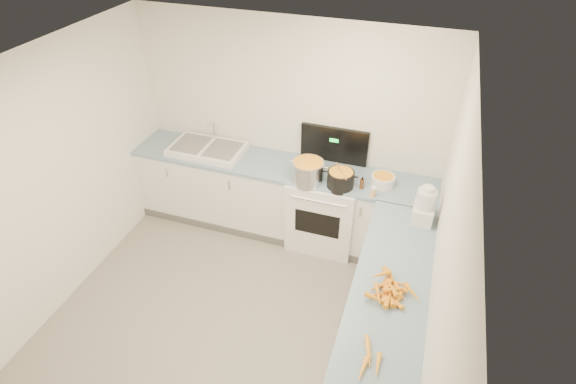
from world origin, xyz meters
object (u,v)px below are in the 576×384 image
(stove, at_px, (325,208))
(sink, at_px, (207,149))
(black_pot, at_px, (341,180))
(steel_pot, at_px, (308,172))
(extract_bottle, at_px, (362,184))
(food_processor, at_px, (424,207))
(spice_jar, at_px, (373,193))
(mixing_bowl, at_px, (383,180))

(stove, xyz_separation_m, sink, (-1.45, 0.02, 0.50))
(sink, xyz_separation_m, black_pot, (1.64, -0.19, 0.04))
(steel_pot, distance_m, extract_bottle, 0.58)
(black_pot, bearing_deg, food_processor, -19.47)
(steel_pot, distance_m, spice_jar, 0.71)
(stove, bearing_deg, mixing_bowl, -0.38)
(stove, xyz_separation_m, black_pot, (0.19, -0.17, 0.55))
(spice_jar, distance_m, food_processor, 0.57)
(steel_pot, bearing_deg, food_processor, -14.02)
(stove, height_order, extract_bottle, stove)
(stove, height_order, spice_jar, stove)
(mixing_bowl, relative_size, food_processor, 0.62)
(extract_bottle, xyz_separation_m, spice_jar, (0.14, -0.10, -0.01))
(food_processor, bearing_deg, spice_jar, 155.15)
(mixing_bowl, height_order, food_processor, food_processor)
(sink, xyz_separation_m, food_processor, (2.50, -0.49, 0.13))
(stove, bearing_deg, black_pot, -42.26)
(stove, relative_size, black_pot, 4.86)
(mixing_bowl, bearing_deg, steel_pot, -167.61)
(stove, distance_m, extract_bottle, 0.68)
(stove, xyz_separation_m, food_processor, (1.05, -0.48, 0.63))
(sink, height_order, black_pot, sink)
(mixing_bowl, xyz_separation_m, food_processor, (0.44, -0.47, 0.11))
(black_pot, distance_m, food_processor, 0.92)
(sink, relative_size, steel_pot, 2.53)
(stove, distance_m, sink, 1.54)
(black_pot, relative_size, mixing_bowl, 1.15)
(black_pot, xyz_separation_m, mixing_bowl, (0.42, 0.17, -0.02))
(stove, xyz_separation_m, mixing_bowl, (0.61, -0.00, 0.52))
(sink, height_order, extract_bottle, sink)
(sink, relative_size, mixing_bowl, 3.53)
(mixing_bowl, bearing_deg, sink, 179.45)
(steel_pot, xyz_separation_m, food_processor, (1.21, -0.30, 0.06))
(mixing_bowl, bearing_deg, extract_bottle, -145.66)
(stove, relative_size, steel_pot, 4.01)
(extract_bottle, distance_m, spice_jar, 0.17)
(food_processor, bearing_deg, mixing_bowl, 133.31)
(black_pot, height_order, mixing_bowl, black_pot)
(extract_bottle, bearing_deg, stove, 161.41)
(stove, distance_m, food_processor, 1.32)
(extract_bottle, relative_size, spice_jar, 1.15)
(spice_jar, bearing_deg, extract_bottle, 142.35)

